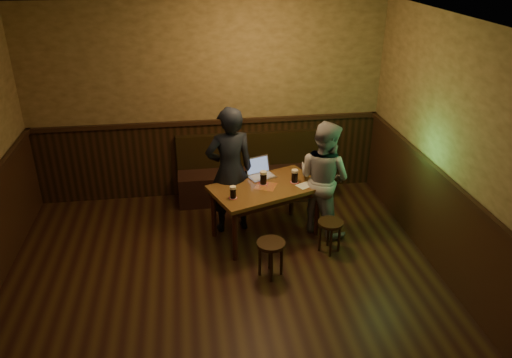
{
  "coord_description": "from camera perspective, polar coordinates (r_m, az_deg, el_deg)",
  "views": [
    {
      "loc": [
        -0.29,
        -3.81,
        3.49
      ],
      "look_at": [
        0.48,
        1.55,
        0.87
      ],
      "focal_mm": 35.0,
      "sensor_mm": 36.0,
      "label": 1
    }
  ],
  "objects": [
    {
      "name": "person_grey",
      "position": [
        6.36,
        7.73,
        0.09
      ],
      "size": [
        0.9,
        0.93,
        1.51
      ],
      "primitive_type": "imported",
      "rotation": [
        0.0,
        0.0,
        2.23
      ],
      "color": "gray",
      "rests_on": "ground"
    },
    {
      "name": "stool_right",
      "position": [
        6.12,
        8.49,
        -5.52
      ],
      "size": [
        0.35,
        0.35,
        0.42
      ],
      "rotation": [
        0.0,
        0.0,
        -0.15
      ],
      "color": "black",
      "rests_on": "ground"
    },
    {
      "name": "laptop",
      "position": [
        6.44,
        0.44,
        0.86
      ],
      "size": [
        0.4,
        0.37,
        0.23
      ],
      "rotation": [
        0.0,
        0.0,
        0.36
      ],
      "color": "silver",
      "rests_on": "pub_table"
    },
    {
      "name": "pint_left",
      "position": [
        5.89,
        -2.64,
        -1.51
      ],
      "size": [
        0.1,
        0.1,
        0.15
      ],
      "color": "#B6163A",
      "rests_on": "pub_table"
    },
    {
      "name": "bench",
      "position": [
        7.34,
        -0.27,
        0.17
      ],
      "size": [
        2.2,
        0.5,
        0.95
      ],
      "color": "black",
      "rests_on": "ground"
    },
    {
      "name": "pub_table",
      "position": [
        6.24,
        1.12,
        -1.6
      ],
      "size": [
        1.51,
        1.18,
        0.72
      ],
      "rotation": [
        0.0,
        0.0,
        0.36
      ],
      "color": "#5A3419",
      "rests_on": "ground"
    },
    {
      "name": "menu",
      "position": [
        6.25,
        5.68,
        -0.7
      ],
      "size": [
        0.26,
        0.23,
        0.0
      ],
      "primitive_type": "cube",
      "rotation": [
        0.0,
        0.0,
        0.48
      ],
      "color": "silver",
      "rests_on": "pub_table"
    },
    {
      "name": "stool_left",
      "position": [
        5.64,
        1.71,
        -7.99
      ],
      "size": [
        0.35,
        0.35,
        0.44
      ],
      "rotation": [
        0.0,
        0.0,
        -0.09
      ],
      "color": "black",
      "rests_on": "ground"
    },
    {
      "name": "room",
      "position": [
        4.64,
        -3.52,
        -3.81
      ],
      "size": [
        5.04,
        6.04,
        2.84
      ],
      "color": "black",
      "rests_on": "ground"
    },
    {
      "name": "pint_mid",
      "position": [
        6.21,
        0.85,
        0.16
      ],
      "size": [
        0.11,
        0.11,
        0.18
      ],
      "color": "#B6163A",
      "rests_on": "pub_table"
    },
    {
      "name": "pint_right",
      "position": [
        6.28,
        4.45,
        0.35
      ],
      "size": [
        0.11,
        0.11,
        0.17
      ],
      "color": "#B6163A",
      "rests_on": "pub_table"
    },
    {
      "name": "person_suit",
      "position": [
        6.31,
        -3.0,
        0.96
      ],
      "size": [
        0.67,
        0.49,
        1.68
      ],
      "primitive_type": "imported",
      "rotation": [
        0.0,
        0.0,
        3.29
      ],
      "color": "black",
      "rests_on": "ground"
    }
  ]
}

